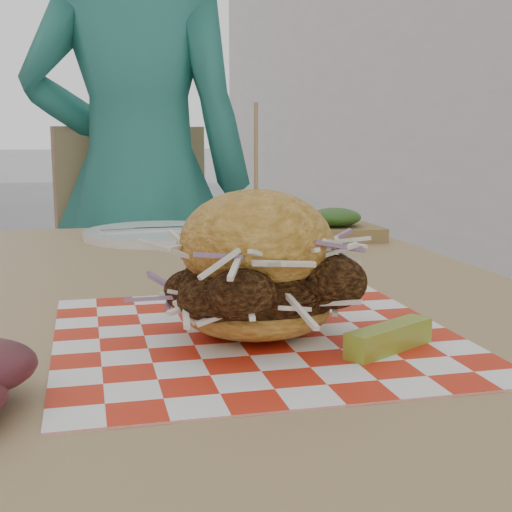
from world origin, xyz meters
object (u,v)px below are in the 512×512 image
object	(u,v)px
diner	(139,182)
sandwich	(256,273)
patio_chair	(128,277)
patio_table	(200,353)

from	to	relation	value
diner	sandwich	size ratio (longest dim) A/B	7.77
patio_chair	sandwich	world-z (taller)	sandwich
diner	patio_table	world-z (taller)	diner
patio_table	patio_chair	world-z (taller)	patio_chair
patio_table	diner	bearing A→B (deg)	89.61
diner	patio_table	size ratio (longest dim) A/B	1.35
patio_table	sandwich	size ratio (longest dim) A/B	5.77
patio_table	patio_chair	bearing A→B (deg)	91.24
patio_chair	sandwich	size ratio (longest dim) A/B	4.56
patio_table	sandwich	bearing A→B (deg)	-84.61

